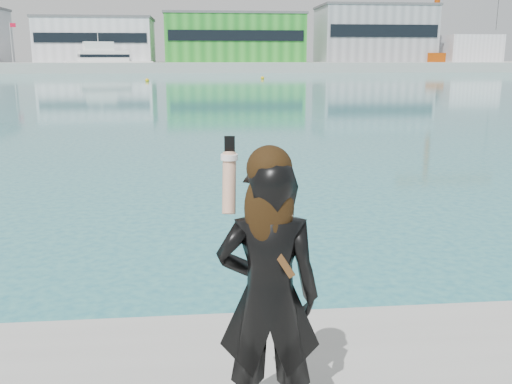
# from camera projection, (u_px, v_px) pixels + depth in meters

# --- Properties ---
(far_quay) EXTENTS (320.00, 40.00, 2.00)m
(far_quay) POSITION_uv_depth(u_px,v_px,m) (199.00, 67.00, 129.72)
(far_quay) COLOR #9E9E99
(far_quay) RESTS_ON ground
(warehouse_white) EXTENTS (24.48, 15.35, 9.50)m
(warehouse_white) POSITION_uv_depth(u_px,v_px,m) (97.00, 40.00, 124.28)
(warehouse_white) COLOR silver
(warehouse_white) RESTS_ON far_quay
(warehouse_green) EXTENTS (30.60, 16.36, 10.50)m
(warehouse_green) POSITION_uv_depth(u_px,v_px,m) (234.00, 38.00, 127.11)
(warehouse_green) COLOR #218724
(warehouse_green) RESTS_ON far_quay
(warehouse_grey_right) EXTENTS (25.50, 15.35, 12.50)m
(warehouse_grey_right) POSITION_uv_depth(u_px,v_px,m) (374.00, 34.00, 130.03)
(warehouse_grey_right) COLOR gray
(warehouse_grey_right) RESTS_ON far_quay
(ancillary_shed) EXTENTS (12.00, 10.00, 6.00)m
(ancillary_shed) POSITION_uv_depth(u_px,v_px,m) (469.00, 49.00, 131.02)
(ancillary_shed) COLOR silver
(ancillary_shed) RESTS_ON far_quay
(dock_crane) EXTENTS (23.00, 4.00, 24.00)m
(dock_crane) POSITION_uv_depth(u_px,v_px,m) (443.00, 1.00, 123.98)
(dock_crane) COLOR #CC4D0C
(dock_crane) RESTS_ON far_quay
(flagpole_left) EXTENTS (1.28, 0.16, 8.00)m
(flagpole_left) POSITION_uv_depth(u_px,v_px,m) (11.00, 40.00, 116.00)
(flagpole_left) COLOR silver
(flagpole_left) RESTS_ON far_quay
(flagpole_right) EXTENTS (1.28, 0.16, 8.00)m
(flagpole_right) POSITION_uv_depth(u_px,v_px,m) (302.00, 41.00, 121.90)
(flagpole_right) COLOR silver
(flagpole_right) RESTS_ON far_quay
(motor_yacht) EXTENTS (17.71, 9.65, 7.97)m
(motor_yacht) POSITION_uv_depth(u_px,v_px,m) (106.00, 61.00, 115.03)
(motor_yacht) COLOR white
(motor_yacht) RESTS_ON ground
(buoy_near) EXTENTS (0.50, 0.50, 0.50)m
(buoy_near) POSITION_uv_depth(u_px,v_px,m) (262.00, 79.00, 80.20)
(buoy_near) COLOR #EBB40C
(buoy_near) RESTS_ON ground
(buoy_far) EXTENTS (0.50, 0.50, 0.50)m
(buoy_far) POSITION_uv_depth(u_px,v_px,m) (147.00, 82.00, 71.86)
(buoy_far) COLOR #EBB40C
(buoy_far) RESTS_ON ground
(woman) EXTENTS (0.62, 0.45, 1.68)m
(woman) POSITION_uv_depth(u_px,v_px,m) (268.00, 290.00, 3.16)
(woman) COLOR black
(woman) RESTS_ON near_quay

